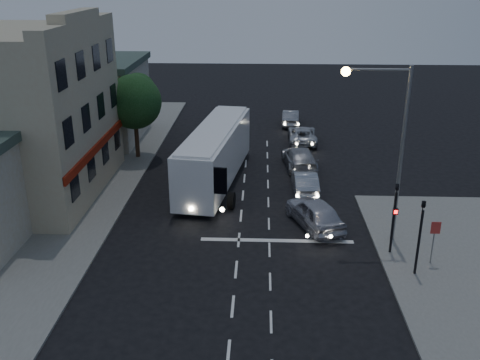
{
  "coord_description": "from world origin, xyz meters",
  "views": [
    {
      "loc": [
        1.08,
        -23.0,
        13.14
      ],
      "look_at": [
        -0.06,
        5.04,
        2.2
      ],
      "focal_mm": 40.0,
      "sensor_mm": 36.0,
      "label": 1
    }
  ],
  "objects_px": {
    "street_tree": "(134,99)",
    "car_suv": "(315,213)",
    "regulatory_sign": "(434,236)",
    "car_extra": "(290,117)",
    "traffic_signal_main": "(395,210)",
    "car_sedan_a": "(305,182)",
    "streetlight": "(390,136)",
    "car_sedan_c": "(302,135)",
    "car_sedan_b": "(299,158)",
    "traffic_signal_side": "(421,229)",
    "tour_bus": "(215,153)"
  },
  "relations": [
    {
      "from": "traffic_signal_main",
      "to": "car_extra",
      "type": "bearing_deg",
      "value": 99.03
    },
    {
      "from": "car_suv",
      "to": "car_sedan_c",
      "type": "xyz_separation_m",
      "value": [
        0.38,
        15.59,
        -0.13
      ]
    },
    {
      "from": "car_extra",
      "to": "tour_bus",
      "type": "bearing_deg",
      "value": 71.82
    },
    {
      "from": "car_suv",
      "to": "traffic_signal_side",
      "type": "distance_m",
      "value": 6.73
    },
    {
      "from": "car_sedan_b",
      "to": "street_tree",
      "type": "xyz_separation_m",
      "value": [
        -12.07,
        1.7,
        3.76
      ]
    },
    {
      "from": "car_sedan_c",
      "to": "car_extra",
      "type": "bearing_deg",
      "value": -81.35
    },
    {
      "from": "tour_bus",
      "to": "streetlight",
      "type": "xyz_separation_m",
      "value": [
        9.24,
        -8.09,
        3.69
      ]
    },
    {
      "from": "traffic_signal_side",
      "to": "car_sedan_c",
      "type": "bearing_deg",
      "value": 100.5
    },
    {
      "from": "traffic_signal_main",
      "to": "street_tree",
      "type": "height_order",
      "value": "street_tree"
    },
    {
      "from": "car_sedan_a",
      "to": "traffic_signal_main",
      "type": "height_order",
      "value": "traffic_signal_main"
    },
    {
      "from": "regulatory_sign",
      "to": "car_sedan_c",
      "type": "bearing_deg",
      "value": 103.79
    },
    {
      "from": "street_tree",
      "to": "streetlight",
      "type": "bearing_deg",
      "value": -39.51
    },
    {
      "from": "car_sedan_c",
      "to": "streetlight",
      "type": "distance_m",
      "value": 18.14
    },
    {
      "from": "car_sedan_b",
      "to": "car_sedan_c",
      "type": "bearing_deg",
      "value": -101.72
    },
    {
      "from": "regulatory_sign",
      "to": "car_extra",
      "type": "bearing_deg",
      "value": 102.42
    },
    {
      "from": "traffic_signal_main",
      "to": "traffic_signal_side",
      "type": "xyz_separation_m",
      "value": [
        0.7,
        -1.98,
        0.0
      ]
    },
    {
      "from": "tour_bus",
      "to": "regulatory_sign",
      "type": "relative_size",
      "value": 5.71
    },
    {
      "from": "car_sedan_c",
      "to": "car_extra",
      "type": "xyz_separation_m",
      "value": [
        -0.72,
        5.5,
        0.01
      ]
    },
    {
      "from": "car_sedan_a",
      "to": "traffic_signal_side",
      "type": "xyz_separation_m",
      "value": [
        4.38,
        -9.87,
        1.73
      ]
    },
    {
      "from": "car_sedan_a",
      "to": "streetlight",
      "type": "relative_size",
      "value": 0.47
    },
    {
      "from": "car_extra",
      "to": "regulatory_sign",
      "type": "relative_size",
      "value": 1.91
    },
    {
      "from": "car_extra",
      "to": "car_sedan_c",
      "type": "bearing_deg",
      "value": 100.45
    },
    {
      "from": "car_sedan_a",
      "to": "car_suv",
      "type": "bearing_deg",
      "value": 90.62
    },
    {
      "from": "car_suv",
      "to": "traffic_signal_side",
      "type": "relative_size",
      "value": 1.15
    },
    {
      "from": "car_sedan_a",
      "to": "tour_bus",
      "type": "bearing_deg",
      "value": -17.13
    },
    {
      "from": "tour_bus",
      "to": "car_sedan_b",
      "type": "relative_size",
      "value": 2.46
    },
    {
      "from": "traffic_signal_main",
      "to": "tour_bus",
      "type": "bearing_deg",
      "value": 134.97
    },
    {
      "from": "car_suv",
      "to": "streetlight",
      "type": "bearing_deg",
      "value": 133.81
    },
    {
      "from": "regulatory_sign",
      "to": "streetlight",
      "type": "xyz_separation_m",
      "value": [
        -1.96,
        2.44,
        4.14
      ]
    },
    {
      "from": "tour_bus",
      "to": "car_sedan_b",
      "type": "xyz_separation_m",
      "value": [
        5.77,
        3.03,
        -1.3
      ]
    },
    {
      "from": "car_sedan_a",
      "to": "street_tree",
      "type": "bearing_deg",
      "value": -29.22
    },
    {
      "from": "car_sedan_a",
      "to": "street_tree",
      "type": "relative_size",
      "value": 0.68
    },
    {
      "from": "car_suv",
      "to": "regulatory_sign",
      "type": "distance_m",
      "value": 6.63
    },
    {
      "from": "car_extra",
      "to": "street_tree",
      "type": "relative_size",
      "value": 0.68
    },
    {
      "from": "traffic_signal_main",
      "to": "streetlight",
      "type": "relative_size",
      "value": 0.46
    },
    {
      "from": "car_extra",
      "to": "car_sedan_b",
      "type": "bearing_deg",
      "value": 93.52
    },
    {
      "from": "street_tree",
      "to": "car_suv",
      "type": "bearing_deg",
      "value": -42.36
    },
    {
      "from": "tour_bus",
      "to": "car_suv",
      "type": "bearing_deg",
      "value": -39.39
    },
    {
      "from": "car_sedan_b",
      "to": "traffic_signal_side",
      "type": "distance_m",
      "value": 15.28
    },
    {
      "from": "regulatory_sign",
      "to": "streetlight",
      "type": "relative_size",
      "value": 0.24
    },
    {
      "from": "traffic_signal_side",
      "to": "regulatory_sign",
      "type": "height_order",
      "value": "traffic_signal_side"
    },
    {
      "from": "regulatory_sign",
      "to": "streetlight",
      "type": "bearing_deg",
      "value": 128.75
    },
    {
      "from": "car_sedan_a",
      "to": "car_sedan_b",
      "type": "height_order",
      "value": "car_sedan_b"
    },
    {
      "from": "streetlight",
      "to": "car_sedan_c",
      "type": "bearing_deg",
      "value": 99.45
    },
    {
      "from": "car_extra",
      "to": "traffic_signal_main",
      "type": "distance_m",
      "value": 24.47
    },
    {
      "from": "car_sedan_a",
      "to": "car_sedan_c",
      "type": "distance_m",
      "value": 10.74
    },
    {
      "from": "car_sedan_b",
      "to": "street_tree",
      "type": "distance_m",
      "value": 12.76
    },
    {
      "from": "car_sedan_a",
      "to": "car_sedan_c",
      "type": "height_order",
      "value": "car_sedan_a"
    },
    {
      "from": "traffic_signal_main",
      "to": "street_tree",
      "type": "bearing_deg",
      "value": 137.97
    },
    {
      "from": "car_suv",
      "to": "car_sedan_c",
      "type": "bearing_deg",
      "value": -111.33
    }
  ]
}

